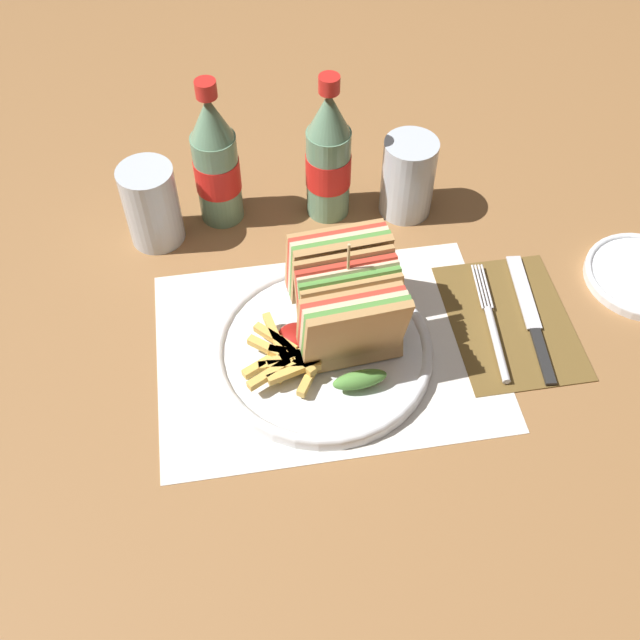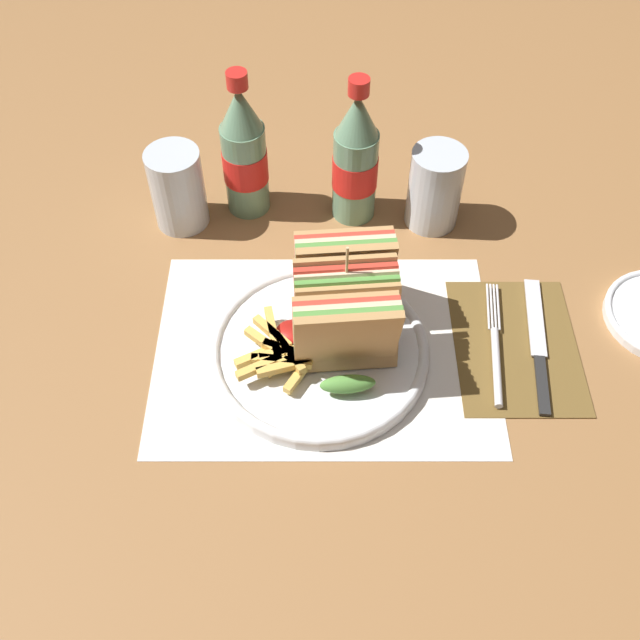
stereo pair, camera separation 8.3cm
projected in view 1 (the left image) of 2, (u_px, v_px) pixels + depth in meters
The scene contains 13 objects.
ground_plane at pixel (327, 350), 0.86m from camera, with size 4.00×4.00×0.00m, color olive.
placemat at pixel (331, 352), 0.86m from camera, with size 0.39×0.28×0.00m.
plate_main at pixel (323, 350), 0.84m from camera, with size 0.25×0.25×0.02m.
club_sandwich at pixel (346, 301), 0.81m from camera, with size 0.12×0.18×0.15m.
fries_pile at pixel (291, 356), 0.81m from camera, with size 0.10×0.11×0.02m.
ketchup_blob at pixel (295, 335), 0.84m from camera, with size 0.04×0.03×0.01m.
napkin at pixel (510, 321), 0.88m from camera, with size 0.14×0.19×0.00m.
fork at pixel (494, 331), 0.86m from camera, with size 0.03×0.17×0.01m.
knife at pixel (531, 318), 0.88m from camera, with size 0.03×0.19×0.00m.
coke_bottle_near at pixel (216, 163), 0.93m from camera, with size 0.06×0.06×0.20m.
coke_bottle_far at pixel (328, 158), 0.94m from camera, with size 0.06×0.06×0.20m.
glass_near at pixel (408, 177), 0.96m from camera, with size 0.07×0.07×0.11m.
glass_far at pixel (152, 205), 0.93m from camera, with size 0.07×0.07×0.11m.
Camera 1 is at (-0.09, -0.50, 0.69)m, focal length 42.00 mm.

